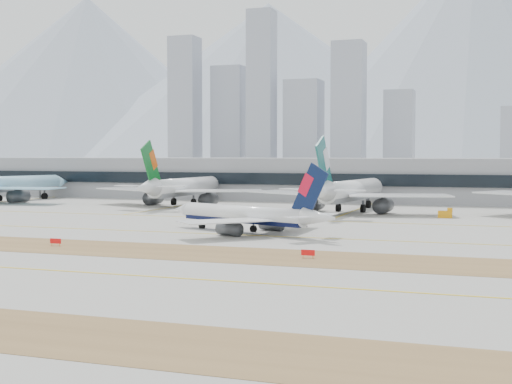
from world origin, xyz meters
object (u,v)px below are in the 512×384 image
at_px(widebody_korean, 3,186).
at_px(widebody_cathay, 350,192).
at_px(terminal, 339,179).
at_px(taxiing_airliner, 249,216).
at_px(widebody_eva, 182,188).

distance_m(widebody_korean, widebody_cathay, 122.82).
bearing_deg(widebody_cathay, terminal, 22.18).
bearing_deg(terminal, taxiing_airliner, -86.83).
bearing_deg(widebody_cathay, widebody_korean, 94.12).
distance_m(widebody_eva, terminal, 62.08).
xyz_separation_m(taxiing_airliner, widebody_korean, (-113.76, 65.85, 1.95)).
height_order(taxiing_airliner, widebody_eva, widebody_eva).
xyz_separation_m(widebody_eva, widebody_cathay, (56.08, -8.99, 0.17)).
relative_size(widebody_cathay, terminal, 0.21).
bearing_deg(widebody_korean, terminal, -50.04).
xyz_separation_m(taxiing_airliner, widebody_cathay, (8.93, 60.10, 2.09)).
bearing_deg(terminal, widebody_korean, -155.00).
height_order(taxiing_airliner, widebody_cathay, widebody_cathay).
relative_size(widebody_korean, widebody_eva, 0.97).
relative_size(widebody_korean, widebody_cathay, 0.95).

